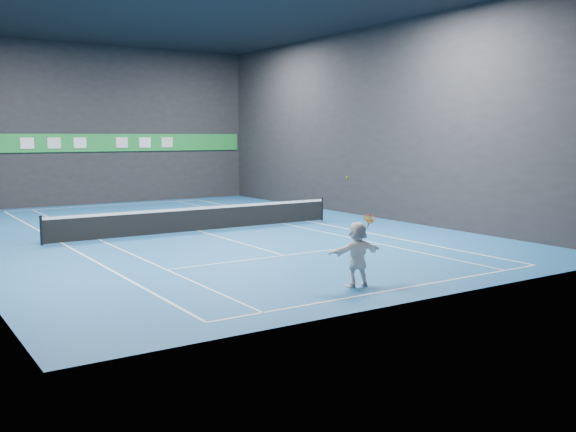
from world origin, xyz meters
TOP-DOWN VIEW (x-y plane):
  - ground at (0.00, 0.00)m, footprint 26.00×26.00m
  - ceiling at (0.00, 0.00)m, footprint 26.00×26.00m
  - wall_back at (0.00, 13.00)m, footprint 18.00×0.10m
  - wall_front at (0.00, -13.00)m, footprint 18.00×0.10m
  - wall_right at (9.00, 0.00)m, footprint 0.10×26.00m
  - baseline_near at (0.00, -11.89)m, footprint 10.98×0.08m
  - baseline_far at (0.00, 11.89)m, footprint 10.98×0.08m
  - sideline_doubles_left at (-5.49, 0.00)m, footprint 0.08×23.78m
  - sideline_doubles_right at (5.49, 0.00)m, footprint 0.08×23.78m
  - sideline_singles_left at (-4.11, 0.00)m, footprint 0.06×23.78m
  - sideline_singles_right at (4.11, 0.00)m, footprint 0.06×23.78m
  - service_line_near at (0.00, -6.40)m, footprint 8.23×0.06m
  - service_line_far at (0.00, 6.40)m, footprint 8.23×0.06m
  - center_service_line at (0.00, 0.00)m, footprint 0.06×12.80m
  - player at (-0.76, -11.06)m, footprint 1.61×0.62m
  - tennis_ball at (-1.08, -11.02)m, footprint 0.07×0.07m
  - tennis_net at (0.00, 0.00)m, footprint 12.50×0.10m
  - sponsor_banner at (0.00, 12.93)m, footprint 17.64×0.11m
  - tennis_racket at (-0.37, -11.02)m, footprint 0.43×0.40m

SIDE VIEW (x-z plane):
  - ground at x=0.00m, z-range 0.00..0.00m
  - baseline_near at x=0.00m, z-range 0.00..0.01m
  - baseline_far at x=0.00m, z-range 0.00..0.01m
  - sideline_doubles_left at x=-5.49m, z-range 0.00..0.01m
  - sideline_doubles_right at x=5.49m, z-range 0.00..0.01m
  - sideline_singles_left at x=-4.11m, z-range 0.00..0.01m
  - sideline_singles_right at x=4.11m, z-range 0.00..0.01m
  - service_line_near at x=0.00m, z-range 0.00..0.01m
  - service_line_far at x=0.00m, z-range 0.00..0.01m
  - center_service_line at x=0.00m, z-range 0.00..0.01m
  - tennis_net at x=0.00m, z-range 0.00..1.07m
  - player at x=-0.76m, z-range 0.00..1.70m
  - tennis_racket at x=-0.37m, z-range 1.44..1.98m
  - tennis_ball at x=-1.08m, z-range 2.80..2.87m
  - sponsor_banner at x=0.00m, z-range 3.00..4.00m
  - wall_back at x=0.00m, z-range 0.00..9.00m
  - wall_front at x=0.00m, z-range 0.00..9.00m
  - wall_right at x=9.00m, z-range 0.00..9.00m
  - ceiling at x=0.00m, z-range 9.00..9.00m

